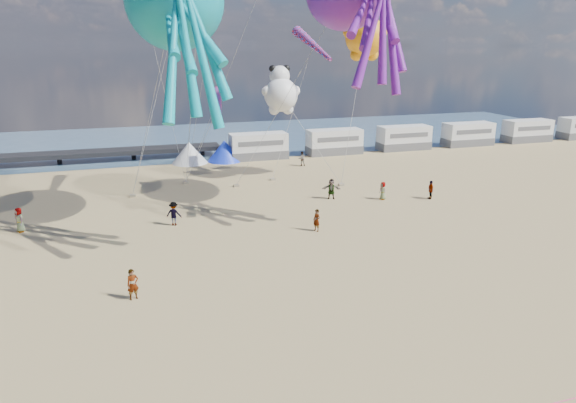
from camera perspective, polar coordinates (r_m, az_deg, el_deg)
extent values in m
plane|color=tan|center=(22.97, 6.82, -16.74)|extent=(120.00, 120.00, 0.00)
plane|color=#3D5B75|center=(73.90, -10.67, 6.76)|extent=(120.00, 120.00, 0.00)
cube|color=silver|center=(60.11, -3.30, 6.17)|extent=(6.60, 2.50, 3.00)
cube|color=silver|center=(63.02, 5.17, 6.63)|extent=(6.60, 2.50, 3.00)
cube|color=silver|center=(67.15, 12.75, 6.92)|extent=(6.60, 2.50, 3.00)
cube|color=silver|center=(72.31, 19.37, 7.07)|extent=(6.60, 2.50, 3.00)
cube|color=silver|center=(78.28, 25.04, 7.13)|extent=(6.60, 2.50, 3.00)
cone|color=white|center=(58.81, -10.91, 5.35)|extent=(4.00, 4.00, 2.40)
cone|color=#1933CC|center=(59.36, -7.06, 5.64)|extent=(4.00, 4.00, 2.40)
imported|color=tan|center=(28.10, -16.86, -8.80)|extent=(0.70, 0.57, 1.67)
imported|color=#7F6659|center=(40.97, -27.67, -1.81)|extent=(0.70, 0.77, 1.77)
imported|color=#7F6659|center=(56.53, 1.53, 4.78)|extent=(0.81, 0.55, 1.61)
imported|color=#7F6659|center=(38.53, -12.57, -1.32)|extent=(1.07, 0.97, 1.78)
imported|color=#7F6659|center=(45.82, 15.56, 1.26)|extent=(0.77, 1.13, 1.61)
imported|color=#7F6659|center=(44.29, 4.84, 1.40)|extent=(1.11, 0.75, 1.76)
imported|color=#7F6659|center=(36.50, 3.20, -2.10)|extent=(1.09, 1.55, 1.61)
imported|color=#7F6659|center=(44.71, 10.50, 1.18)|extent=(0.46, 0.62, 1.55)
cube|color=gray|center=(46.92, -16.87, 0.63)|extent=(0.50, 0.35, 0.22)
cube|color=gray|center=(48.39, -5.77, 1.77)|extent=(0.50, 0.35, 0.22)
cube|color=gray|center=(48.74, 5.92, 1.88)|extent=(0.50, 0.35, 0.22)
cube|color=gray|center=(50.49, -1.72, 2.49)|extent=(0.50, 0.35, 0.22)
cube|color=gray|center=(50.24, -11.29, 2.09)|extent=(0.50, 0.35, 0.22)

